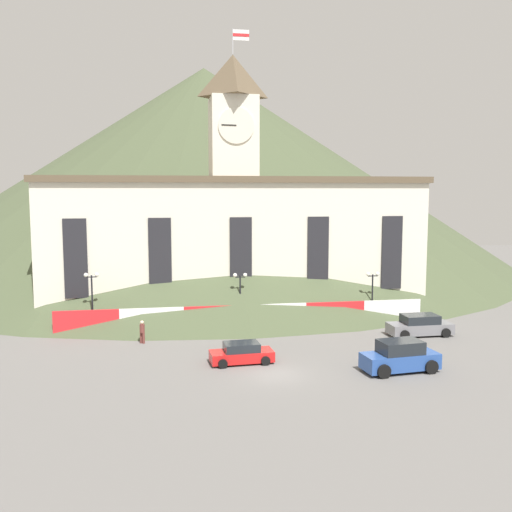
# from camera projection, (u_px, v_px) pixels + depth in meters

# --- Properties ---
(ground_plane) EXTENTS (160.00, 160.00, 0.00)m
(ground_plane) POSITION_uv_depth(u_px,v_px,m) (274.00, 374.00, 37.47)
(ground_plane) COLOR #605E5B
(civic_building) EXTENTS (37.07, 10.91, 27.52)m
(civic_building) POSITION_uv_depth(u_px,v_px,m) (234.00, 238.00, 57.11)
(civic_building) COLOR silver
(civic_building) RESTS_ON ground
(banner_fence) EXTENTS (32.32, 0.12, 2.14)m
(banner_fence) POSITION_uv_depth(u_px,v_px,m) (246.00, 317.00, 49.66)
(banner_fence) COLOR red
(banner_fence) RESTS_ON ground
(hillside_backdrop) EXTENTS (96.66, 96.66, 31.36)m
(hillside_backdrop) POSITION_uv_depth(u_px,v_px,m) (205.00, 168.00, 91.96)
(hillside_backdrop) COLOR #424C33
(hillside_backdrop) RESTS_ON ground
(street_lamp_far_left) EXTENTS (1.26, 0.36, 5.11)m
(street_lamp_far_left) POSITION_uv_depth(u_px,v_px,m) (92.00, 289.00, 48.32)
(street_lamp_far_left) COLOR black
(street_lamp_far_left) RESTS_ON ground
(street_lamp_left) EXTENTS (1.26, 0.36, 4.78)m
(street_lamp_left) POSITION_uv_depth(u_px,v_px,m) (240.00, 287.00, 50.43)
(street_lamp_left) COLOR black
(street_lamp_left) RESTS_ON ground
(street_lamp_center) EXTENTS (1.26, 0.36, 4.57)m
(street_lamp_center) POSITION_uv_depth(u_px,v_px,m) (373.00, 285.00, 52.47)
(street_lamp_center) COLOR black
(street_lamp_center) RESTS_ON ground
(car_blue_van) EXTENTS (5.28, 2.81, 2.10)m
(car_blue_van) POSITION_uv_depth(u_px,v_px,m) (400.00, 357.00, 37.97)
(car_blue_van) COLOR #284C99
(car_blue_van) RESTS_ON ground
(car_red_sedan) EXTENTS (4.50, 2.35, 1.45)m
(car_red_sedan) POSITION_uv_depth(u_px,v_px,m) (242.00, 354.00, 39.87)
(car_red_sedan) COLOR red
(car_red_sedan) RESTS_ON ground
(car_gray_pickup) EXTENTS (5.32, 2.41, 1.75)m
(car_gray_pickup) POSITION_uv_depth(u_px,v_px,m) (420.00, 326.00, 47.49)
(car_gray_pickup) COLOR slate
(car_gray_pickup) RESTS_ON ground
(pedestrian) EXTENTS (0.55, 0.55, 1.83)m
(pedestrian) POSITION_uv_depth(u_px,v_px,m) (142.00, 331.00, 44.97)
(pedestrian) COLOR brown
(pedestrian) RESTS_ON ground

